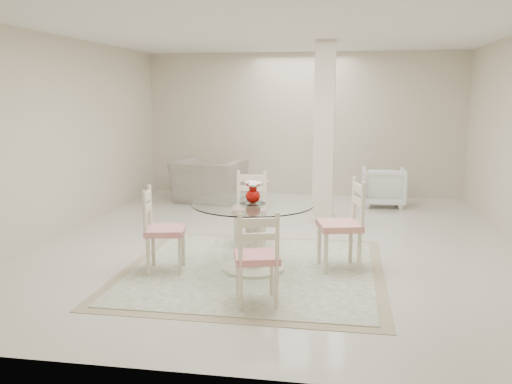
% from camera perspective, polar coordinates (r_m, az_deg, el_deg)
% --- Properties ---
extents(ground, '(7.00, 7.00, 0.00)m').
position_cam_1_polar(ground, '(7.19, 2.49, -5.26)').
color(ground, beige).
rests_on(ground, ground).
extents(room_shell, '(6.02, 7.02, 2.71)m').
position_cam_1_polar(room_shell, '(6.93, 2.62, 9.68)').
color(room_shell, beige).
rests_on(room_shell, ground).
extents(column, '(0.30, 0.30, 2.70)m').
position_cam_1_polar(column, '(8.21, 7.18, 6.18)').
color(column, beige).
rests_on(column, ground).
extents(area_rug, '(2.85, 2.85, 0.02)m').
position_cam_1_polar(area_rug, '(6.05, -0.32, -8.21)').
color(area_rug, tan).
rests_on(area_rug, ground).
extents(dining_table, '(1.32, 1.32, 0.76)m').
position_cam_1_polar(dining_table, '(5.94, -0.32, -4.72)').
color(dining_table, beige).
rests_on(dining_table, ground).
extents(red_vase, '(0.19, 0.18, 0.24)m').
position_cam_1_polar(red_vase, '(5.83, -0.32, -0.01)').
color(red_vase, '#AC0905').
rests_on(red_vase, dining_table).
extents(dining_chair_east, '(0.54, 0.54, 1.12)m').
position_cam_1_polar(dining_chair_east, '(6.02, 9.46, -2.72)').
color(dining_chair_east, beige).
rests_on(dining_chair_east, ground).
extents(dining_chair_north, '(0.45, 0.45, 1.05)m').
position_cam_1_polar(dining_chair_north, '(6.90, -0.55, -1.21)').
color(dining_chair_north, '#EEE1C4').
rests_on(dining_chair_north, ground).
extents(dining_chair_west, '(0.49, 0.49, 1.04)m').
position_cam_1_polar(dining_chair_west, '(5.96, -10.16, -3.29)').
color(dining_chair_west, beige).
rests_on(dining_chair_west, ground).
extents(dining_chair_south, '(0.49, 0.49, 1.00)m').
position_cam_1_polar(dining_chair_south, '(4.93, 0.15, -6.23)').
color(dining_chair_south, beige).
rests_on(dining_chair_south, ground).
extents(recliner_taupe, '(1.33, 1.20, 0.76)m').
position_cam_1_polar(recliner_taupe, '(9.81, -4.95, 1.19)').
color(recliner_taupe, gray).
rests_on(recliner_taupe, ground).
extents(armchair_white, '(0.73, 0.75, 0.67)m').
position_cam_1_polar(armchair_white, '(9.68, 13.24, 0.55)').
color(armchair_white, white).
rests_on(armchair_white, ground).
extents(side_table, '(0.44, 0.44, 0.46)m').
position_cam_1_polar(side_table, '(9.28, 0.25, -0.35)').
color(side_table, tan).
rests_on(side_table, ground).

